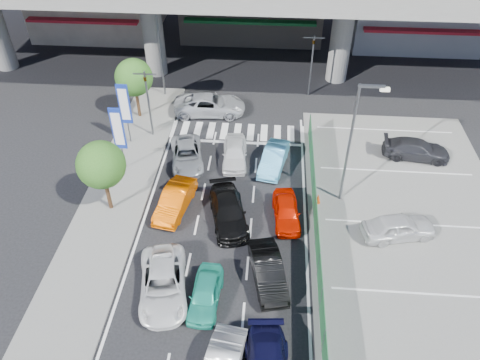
# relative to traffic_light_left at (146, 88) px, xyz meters

# --- Properties ---
(ground) EXTENTS (120.00, 120.00, 0.00)m
(ground) POSITION_rel_traffic_light_left_xyz_m (6.20, -12.00, -3.94)
(ground) COLOR black
(ground) RESTS_ON ground
(parking_lot) EXTENTS (12.00, 28.00, 0.06)m
(parking_lot) POSITION_rel_traffic_light_left_xyz_m (17.20, -10.00, -3.91)
(parking_lot) COLOR slate
(parking_lot) RESTS_ON ground
(sidewalk_left) EXTENTS (4.00, 30.00, 0.12)m
(sidewalk_left) POSITION_rel_traffic_light_left_xyz_m (-0.80, -8.00, -3.88)
(sidewalk_left) COLOR slate
(sidewalk_left) RESTS_ON ground
(fence_run) EXTENTS (0.16, 22.00, 1.80)m
(fence_run) POSITION_rel_traffic_light_left_xyz_m (11.50, -11.00, -3.04)
(fence_run) COLOR #206033
(fence_run) RESTS_ON ground
(traffic_light_left) EXTENTS (1.60, 1.24, 5.20)m
(traffic_light_left) POSITION_rel_traffic_light_left_xyz_m (0.00, 0.00, 0.00)
(traffic_light_left) COLOR #595B60
(traffic_light_left) RESTS_ON ground
(traffic_light_right) EXTENTS (1.60, 1.24, 5.20)m
(traffic_light_right) POSITION_rel_traffic_light_left_xyz_m (11.70, 7.00, 0.00)
(traffic_light_right) COLOR #595B60
(traffic_light_right) RESTS_ON ground
(street_lamp_right) EXTENTS (1.65, 0.22, 8.00)m
(street_lamp_right) POSITION_rel_traffic_light_left_xyz_m (13.37, -6.00, 0.83)
(street_lamp_right) COLOR #595B60
(street_lamp_right) RESTS_ON ground
(street_lamp_left) EXTENTS (1.65, 0.22, 8.00)m
(street_lamp_left) POSITION_rel_traffic_light_left_xyz_m (-0.13, 6.00, 0.83)
(street_lamp_left) COLOR #595B60
(street_lamp_left) RESTS_ON ground
(signboard_near) EXTENTS (0.80, 0.14, 4.70)m
(signboard_near) POSITION_rel_traffic_light_left_xyz_m (-1.00, -4.01, -0.87)
(signboard_near) COLOR #595B60
(signboard_near) RESTS_ON ground
(signboard_far) EXTENTS (0.80, 0.14, 4.70)m
(signboard_far) POSITION_rel_traffic_light_left_xyz_m (-1.40, -1.01, -0.87)
(signboard_far) COLOR #595B60
(signboard_far) RESTS_ON ground
(tree_near) EXTENTS (2.80, 2.80, 4.80)m
(tree_near) POSITION_rel_traffic_light_left_xyz_m (-0.80, -8.00, -0.55)
(tree_near) COLOR #382314
(tree_near) RESTS_ON ground
(tree_far) EXTENTS (2.80, 2.80, 4.80)m
(tree_far) POSITION_rel_traffic_light_left_xyz_m (-1.60, 2.50, -0.55)
(tree_far) COLOR #382314
(tree_far) RESTS_ON ground
(sedan_white_mid_left) EXTENTS (3.23, 5.32, 1.38)m
(sedan_white_mid_left) POSITION_rel_traffic_light_left_xyz_m (3.68, -13.87, -3.25)
(sedan_white_mid_left) COLOR white
(sedan_white_mid_left) RESTS_ON ground
(taxi_teal_mid) EXTENTS (1.63, 3.66, 1.22)m
(taxi_teal_mid) POSITION_rel_traffic_light_left_xyz_m (5.87, -14.25, -3.32)
(taxi_teal_mid) COLOR teal
(taxi_teal_mid) RESTS_ON ground
(hatch_black_mid_right) EXTENTS (2.38, 4.41, 1.38)m
(hatch_black_mid_right) POSITION_rel_traffic_light_left_xyz_m (8.90, -12.67, -3.25)
(hatch_black_mid_right) COLOR black
(hatch_black_mid_right) RESTS_ON ground
(taxi_orange_left) EXTENTS (2.19, 4.36, 1.37)m
(taxi_orange_left) POSITION_rel_traffic_light_left_xyz_m (3.15, -7.70, -3.25)
(taxi_orange_left) COLOR #D45000
(taxi_orange_left) RESTS_ON ground
(sedan_black_mid) EXTENTS (3.05, 5.09, 1.38)m
(sedan_black_mid) POSITION_rel_traffic_light_left_xyz_m (6.44, -8.42, -3.25)
(sedan_black_mid) COLOR black
(sedan_black_mid) RESTS_ON ground
(taxi_orange_right) EXTENTS (1.87, 3.84, 1.26)m
(taxi_orange_right) POSITION_rel_traffic_light_left_xyz_m (9.84, -8.06, -3.30)
(taxi_orange_right) COLOR red
(taxi_orange_right) RESTS_ON ground
(wagon_silver_front_left) EXTENTS (2.98, 4.83, 1.25)m
(wagon_silver_front_left) POSITION_rel_traffic_light_left_xyz_m (3.08, -3.03, -3.31)
(wagon_silver_front_left) COLOR #9B9EA3
(wagon_silver_front_left) RESTS_ON ground
(sedan_white_front_mid) EXTENTS (1.88, 4.14, 1.38)m
(sedan_white_front_mid) POSITION_rel_traffic_light_left_xyz_m (6.31, -2.61, -3.25)
(sedan_white_front_mid) COLOR silver
(sedan_white_front_mid) RESTS_ON ground
(kei_truck_front_right) EXTENTS (2.19, 4.26, 1.34)m
(kei_truck_front_right) POSITION_rel_traffic_light_left_xyz_m (8.99, -3.03, -3.27)
(kei_truck_front_right) COLOR #57BAED
(kei_truck_front_right) RESTS_ON ground
(crossing_wagon_silver) EXTENTS (5.70, 2.93, 1.54)m
(crossing_wagon_silver) POSITION_rel_traffic_light_left_xyz_m (3.83, 3.45, -3.17)
(crossing_wagon_silver) COLOR #B0B3B9
(crossing_wagon_silver) RESTS_ON ground
(parked_sedan_white) EXTENTS (4.42, 2.57, 1.42)m
(parked_sedan_white) POSITION_rel_traffic_light_left_xyz_m (16.16, -9.01, -3.17)
(parked_sedan_white) COLOR silver
(parked_sedan_white) RESTS_ON parking_lot
(parked_sedan_dgrey) EXTENTS (4.69, 2.32, 1.31)m
(parked_sedan_dgrey) POSITION_rel_traffic_light_left_xyz_m (18.75, -1.26, -3.22)
(parked_sedan_dgrey) COLOR #2C2C30
(parked_sedan_dgrey) RESTS_ON parking_lot
(traffic_cone) EXTENTS (0.38, 0.38, 0.66)m
(traffic_cone) POSITION_rel_traffic_light_left_xyz_m (11.80, -6.52, -3.55)
(traffic_cone) COLOR #CF3C0B
(traffic_cone) RESTS_ON parking_lot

